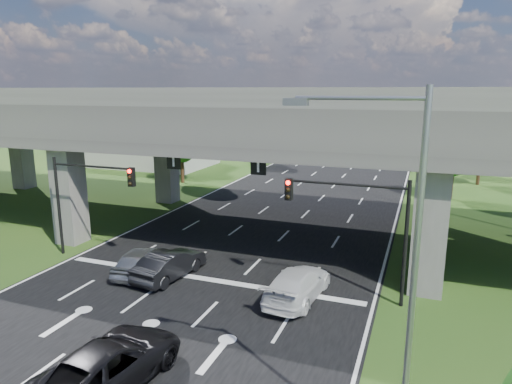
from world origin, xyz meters
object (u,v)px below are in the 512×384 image
Objects in this scene: signal_right at (358,215)px; streetlight_near at (397,262)px; car_white at (297,284)px; streetlight_beyond at (423,125)px; signal_left at (86,190)px; car_dark at (170,264)px; streetlight_far at (421,139)px; car_silver at (141,260)px; car_trailing at (108,365)px.

streetlight_near is (2.27, -9.94, 1.66)m from signal_right.
streetlight_beyond is at bearing -92.34° from car_white.
signal_left reaches higher than car_dark.
streetlight_near and streetlight_far have the same top height.
streetlight_near is 2.17× the size of car_dark.
signal_left is at bearing -116.43° from streetlight_beyond.
signal_left is 0.60× the size of streetlight_far.
streetlight_near is 30.00m from streetlight_far.
car_dark is (-11.90, -21.00, -5.06)m from streetlight_far.
streetlight_near and streetlight_beyond have the same top height.
signal_right is at bearing 177.95° from car_silver.
streetlight_far is 2.17× the size of car_dark.
streetlight_beyond is 2.17× the size of car_dark.
signal_right is 4.38m from car_white.
signal_right is 0.60× the size of streetlight_beyond.
streetlight_far is 25.60m from car_silver.
car_trailing is (-6.76, -9.69, -3.35)m from signal_right.
signal_left is 1.30× the size of car_dark.
car_white is at bearing -110.51° from car_trailing.
car_trailing reaches higher than car_silver.
signal_left is 0.60× the size of streetlight_near.
signal_right is at bearing 0.00° from signal_left.
car_dark is (6.02, -0.94, -3.40)m from signal_left.
car_white is 0.89× the size of car_trailing.
streetlight_beyond reaches higher than car_dark.
signal_left is 1.16× the size of car_white.
signal_right is at bearing -153.82° from car_white.
signal_right is 11.99m from car_silver.
signal_left is 6.98m from car_dark.
car_silver is at bearing 7.34° from car_dark.
car_trailing is (8.89, -9.69, -3.35)m from signal_left.
streetlight_near is at bearing -176.42° from car_trailing.
signal_right is 36.17m from streetlight_beyond.
car_silver is 1.83m from car_dark.
streetlight_near is 1.93× the size of car_white.
car_white is at bearing -102.96° from streetlight_far.
streetlight_beyond is 1.93× the size of car_white.
signal_right is at bearing 102.88° from streetlight_near.
streetlight_beyond is at bearing 63.57° from signal_left.
signal_left is 13.57m from car_trailing.
streetlight_near is at bearing 123.53° from car_white.
streetlight_far reaches higher than car_white.
car_trailing is (2.87, -8.75, 0.05)m from car_dark.
car_trailing reaches higher than car_white.
signal_right is 0.60× the size of streetlight_near.
car_dark is at bearing 173.24° from car_silver.
car_silver is 0.93× the size of car_dark.
car_dark reaches higher than car_white.
streetlight_beyond reaches higher than car_white.
car_white is (-4.84, -37.05, -5.07)m from streetlight_beyond.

